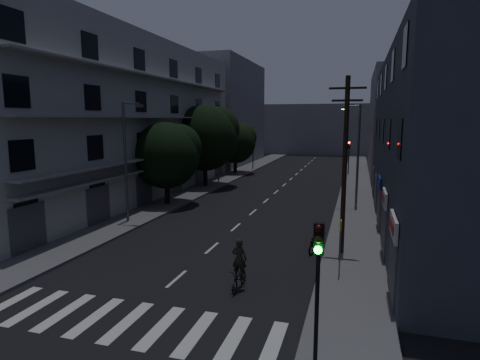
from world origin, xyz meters
The scene contains 23 objects.
ground centered at (0.00, 25.00, 0.00)m, with size 160.00×160.00×0.00m, color black.
sidewalk_left centered at (-7.50, 25.00, 0.07)m, with size 3.00×90.00×0.15m, color #565659.
sidewalk_right centered at (7.50, 25.00, 0.07)m, with size 3.00×90.00×0.15m, color #565659.
crosswalk centered at (0.00, -2.00, 0.00)m, with size 10.90×3.00×0.01m.
lane_markings centered at (0.00, 31.25, 0.01)m, with size 0.15×60.50×0.01m.
building_left centered at (-11.98, 18.00, 6.99)m, with size 7.00×36.00×14.00m.
building_right centered at (11.99, 14.00, 5.50)m, with size 6.19×28.00×11.00m.
building_far_left centered at (-12.00, 48.00, 8.00)m, with size 6.00×20.00×16.00m, color slate.
building_far_right centered at (12.00, 42.00, 6.50)m, with size 6.00×20.00×13.00m, color slate.
building_far_end centered at (0.00, 70.00, 5.00)m, with size 24.00×8.00×10.00m, color slate.
tree_near centered at (-7.40, 16.09, 4.32)m, with size 5.40×5.40×6.66m.
tree_mid centered at (-7.66, 25.45, 5.39)m, with size 6.82×6.82×8.39m.
tree_far centered at (-7.71, 36.22, 4.21)m, with size 5.25×5.25×6.49m.
traffic_signal_near centered at (6.58, -2.77, 3.10)m, with size 0.28×0.37×4.10m.
traffic_signal_far_right centered at (6.43, 38.77, 3.10)m, with size 0.28×0.37×4.10m.
traffic_signal_far_left centered at (-6.58, 40.74, 3.10)m, with size 0.28×0.37×4.10m.
street_lamp_left_near centered at (-7.30, 9.99, 4.60)m, with size 1.51×0.25×8.00m.
street_lamp_right centered at (7.42, 18.92, 4.60)m, with size 1.51×0.25×8.00m.
street_lamp_left_far centered at (-7.28, 28.62, 4.60)m, with size 1.51×0.25×8.00m.
utility_pole centered at (6.89, 7.39, 4.87)m, with size 1.80×0.24×9.00m.
bus_stop_sign centered at (6.93, 4.06, 1.89)m, with size 0.06×0.35×2.52m.
motorcycle centered at (5.59, 7.46, 0.43)m, with size 0.79×1.63×1.10m.
cyclist centered at (2.98, 1.76, 0.74)m, with size 0.64×1.74×2.18m.
Camera 1 is at (7.50, -13.46, 7.02)m, focal length 30.00 mm.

